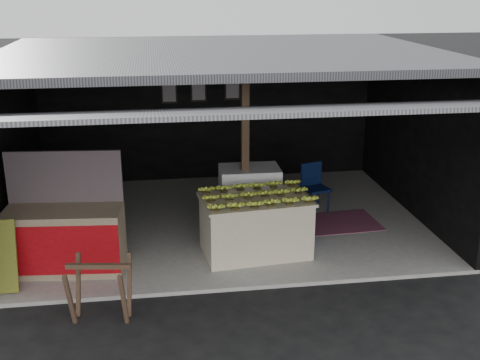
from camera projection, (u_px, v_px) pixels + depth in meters
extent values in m
plane|color=black|center=(244.00, 291.00, 8.34)|extent=(80.00, 80.00, 0.00)
cube|color=gray|center=(223.00, 221.00, 10.68)|extent=(7.00, 5.00, 0.06)
cube|color=black|center=(208.00, 110.00, 12.56)|extent=(7.00, 0.15, 2.90)
cube|color=black|center=(8.00, 148.00, 9.73)|extent=(0.15, 5.00, 2.90)
cube|color=black|center=(417.00, 133.00, 10.69)|extent=(0.15, 5.00, 2.90)
cube|color=#232326|center=(221.00, 54.00, 9.75)|extent=(7.20, 5.20, 0.12)
cube|color=#232326|center=(258.00, 111.00, 6.59)|extent=(7.40, 2.47, 0.48)
cube|color=#513728|center=(245.00, 150.00, 9.70)|extent=(0.12, 0.12, 2.85)
cube|color=silver|center=(255.00, 227.00, 9.23)|extent=(1.66, 1.10, 0.86)
cube|color=silver|center=(256.00, 199.00, 9.09)|extent=(1.73, 1.16, 0.04)
cube|color=white|center=(250.00, 199.00, 10.10)|extent=(1.00, 0.68, 1.09)
cube|color=navy|center=(253.00, 203.00, 9.76)|extent=(0.77, 0.03, 0.33)
cube|color=#B21414|center=(253.00, 224.00, 9.89)|extent=(0.49, 0.03, 0.11)
cube|color=#998466|center=(65.00, 240.00, 8.69)|extent=(1.72, 0.88, 0.94)
cube|color=#B20B12|center=(61.00, 251.00, 8.34)|extent=(1.66, 0.17, 0.73)
cube|color=white|center=(61.00, 251.00, 8.33)|extent=(0.56, 0.06, 0.19)
cube|color=#181744|center=(62.00, 177.00, 8.71)|extent=(1.66, 0.20, 0.78)
cube|color=#513728|center=(70.00, 300.00, 7.30)|extent=(0.09, 0.30, 0.79)
cube|color=#513728|center=(124.00, 300.00, 7.30)|extent=(0.09, 0.30, 0.79)
cube|color=#513728|center=(78.00, 284.00, 7.67)|extent=(0.09, 0.30, 0.79)
cube|color=#513728|center=(129.00, 284.00, 7.67)|extent=(0.09, 0.30, 0.79)
cube|color=#513728|center=(98.00, 266.00, 7.37)|extent=(0.80, 0.18, 0.06)
cylinder|color=navy|center=(304.00, 229.00, 9.71)|extent=(0.30, 0.30, 0.44)
cylinder|color=#0B173E|center=(312.00, 204.00, 10.76)|extent=(0.03, 0.03, 0.44)
cylinder|color=#0B173E|center=(328.00, 202.00, 10.89)|extent=(0.03, 0.03, 0.44)
cylinder|color=#0B173E|center=(303.00, 198.00, 11.06)|extent=(0.03, 0.03, 0.44)
cylinder|color=#0B173E|center=(319.00, 196.00, 11.19)|extent=(0.03, 0.03, 0.44)
cube|color=#0B173E|center=(316.00, 189.00, 10.91)|extent=(0.52, 0.52, 0.04)
cube|color=#0B173E|center=(311.00, 174.00, 11.00)|extent=(0.41, 0.15, 0.45)
cube|color=maroon|center=(334.00, 222.00, 10.52)|extent=(1.56, 1.09, 0.01)
cube|color=black|center=(169.00, 93.00, 12.23)|extent=(0.32, 0.03, 0.42)
cube|color=#4C4C59|center=(169.00, 93.00, 12.21)|extent=(0.26, 0.02, 0.34)
cube|color=black|center=(199.00, 91.00, 12.30)|extent=(0.32, 0.03, 0.42)
cube|color=#4C4C59|center=(199.00, 92.00, 12.28)|extent=(0.26, 0.02, 0.34)
cube|color=black|center=(232.00, 90.00, 12.39)|extent=(0.32, 0.03, 0.42)
cube|color=#4C4C59|center=(233.00, 90.00, 12.38)|extent=(0.26, 0.02, 0.34)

